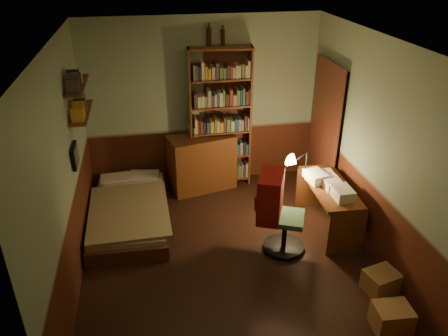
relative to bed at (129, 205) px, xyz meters
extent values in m
cube|color=black|center=(1.19, -0.97, -0.28)|extent=(3.50, 4.00, 0.02)
cube|color=silver|center=(1.19, -0.97, 2.34)|extent=(3.50, 4.00, 0.02)
cube|color=gray|center=(1.19, 1.04, 1.03)|extent=(3.50, 0.02, 2.60)
cube|color=gray|center=(-0.57, -0.97, 1.03)|extent=(0.02, 4.00, 2.60)
cube|color=gray|center=(2.95, -0.97, 1.03)|extent=(0.02, 4.00, 2.60)
cube|color=gray|center=(1.19, -2.98, 1.03)|extent=(3.50, 0.02, 2.60)
cube|color=black|center=(2.91, 0.33, 0.73)|extent=(0.06, 0.90, 2.00)
cube|color=#4C2417|center=(2.88, 0.33, 0.73)|extent=(0.02, 0.98, 2.08)
cube|color=olive|center=(0.00, 0.00, 0.00)|extent=(1.06, 1.88, 0.55)
cube|color=#572F13|center=(1.12, 0.79, 0.16)|extent=(1.07, 0.70, 0.87)
cube|color=#B2B2B7|center=(1.10, 0.92, 0.67)|extent=(0.34, 0.30, 0.15)
cube|color=#572F13|center=(1.44, 0.88, 0.81)|extent=(0.96, 0.39, 2.17)
cylinder|color=black|center=(1.30, 0.99, 2.02)|extent=(0.08, 0.08, 0.25)
cylinder|color=black|center=(1.50, 0.99, 2.01)|extent=(0.07, 0.07, 0.22)
cube|color=#572F13|center=(2.63, -0.61, 0.05)|extent=(0.55, 1.23, 0.65)
cube|color=silver|center=(2.49, -0.44, 0.43)|extent=(0.29, 0.35, 0.12)
cone|color=black|center=(2.38, -0.32, 0.66)|extent=(0.18, 0.18, 0.57)
cube|color=#386041|center=(1.91, -0.97, 0.29)|extent=(0.71, 0.68, 1.13)
cube|color=maroon|center=(2.03, -1.22, 1.15)|extent=(0.31, 0.52, 0.59)
cube|color=#572F13|center=(-0.45, 0.13, 1.33)|extent=(0.20, 0.90, 0.03)
cube|color=#572F13|center=(-0.45, 0.13, 1.68)|extent=(0.20, 0.90, 0.03)
cube|color=black|center=(-0.53, -0.37, 0.98)|extent=(0.04, 0.32, 0.26)
cube|color=olive|center=(2.58, -2.41, -0.14)|extent=(0.38, 0.31, 0.27)
cube|color=olive|center=(2.75, -1.89, -0.15)|extent=(0.41, 0.36, 0.25)
camera|label=1|loc=(0.34, -5.23, 3.20)|focal=35.00mm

